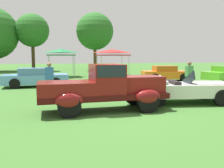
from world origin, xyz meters
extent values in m
plane|color=#386628|center=(0.00, 0.00, 0.00)|extent=(120.00, 120.00, 0.00)
cube|color=#400B0B|center=(-0.40, 0.36, 0.56)|extent=(4.66, 1.68, 0.20)
cube|color=maroon|center=(0.97, 0.43, 0.94)|extent=(1.75, 1.18, 0.60)
ellipsoid|color=silver|center=(1.84, 0.48, 0.92)|extent=(0.19, 0.53, 0.68)
cube|color=maroon|center=(-0.27, 0.37, 1.18)|extent=(1.17, 1.43, 1.04)
cube|color=black|center=(-0.27, 0.37, 1.48)|extent=(1.07, 1.46, 0.40)
cube|color=maroon|center=(-1.69, 0.29, 0.86)|extent=(2.07, 1.51, 0.48)
ellipsoid|color=maroon|center=(1.01, 1.16, 0.56)|extent=(0.94, 0.41, 0.52)
ellipsoid|color=maroon|center=(1.09, -0.29, 0.56)|extent=(0.94, 0.41, 0.52)
ellipsoid|color=maroon|center=(-1.73, 1.01, 0.56)|extent=(0.94, 0.41, 0.52)
ellipsoid|color=maroon|center=(-1.65, -0.43, 0.56)|extent=(0.94, 0.41, 0.52)
sphere|color=silver|center=(1.87, 0.92, 1.00)|extent=(0.18, 0.18, 0.18)
sphere|color=silver|center=(1.92, 0.04, 1.00)|extent=(0.18, 0.18, 0.18)
cylinder|color=black|center=(1.01, 1.16, 0.38)|extent=(0.76, 0.24, 0.76)
cylinder|color=black|center=(1.09, -0.29, 0.38)|extent=(0.76, 0.24, 0.76)
cylinder|color=black|center=(-1.73, 1.01, 0.38)|extent=(0.76, 0.24, 0.76)
cylinder|color=black|center=(-1.65, -0.43, 0.38)|extent=(0.76, 0.24, 0.76)
cube|color=silver|center=(3.18, 1.17, 0.57)|extent=(4.35, 2.30, 0.52)
cube|color=silver|center=(4.38, 0.99, 0.77)|extent=(1.87, 1.67, 0.20)
cube|color=black|center=(3.44, 1.13, 0.99)|extent=(0.24, 1.24, 0.82)
cube|color=black|center=(2.79, 1.23, 0.81)|extent=(0.45, 1.23, 0.28)
cylinder|color=black|center=(4.60, 1.74, 0.33)|extent=(0.66, 0.20, 0.66)
cylinder|color=black|center=(4.38, 0.21, 0.33)|extent=(0.66, 0.20, 0.66)
cylinder|color=black|center=(2.03, 2.12, 0.33)|extent=(0.66, 0.20, 0.66)
cylinder|color=black|center=(1.80, 0.59, 0.33)|extent=(0.66, 0.20, 0.66)
cube|color=#669EDB|center=(-3.46, 8.31, 0.50)|extent=(4.22, 2.00, 0.60)
cube|color=#517EAF|center=(-3.62, 8.30, 1.00)|extent=(1.91, 1.58, 0.44)
cylinder|color=black|center=(-2.17, 7.64, 0.32)|extent=(0.64, 0.22, 0.64)
cylinder|color=black|center=(-4.63, 7.45, 0.32)|extent=(0.64, 0.22, 0.64)
cube|color=orange|center=(6.57, 10.12, 0.50)|extent=(4.04, 2.14, 0.60)
cube|color=#BB5914|center=(6.42, 10.14, 1.00)|extent=(1.86, 1.64, 0.44)
cylinder|color=black|center=(7.63, 9.21, 0.32)|extent=(0.64, 0.22, 0.64)
cylinder|color=black|center=(5.33, 9.49, 0.32)|extent=(0.64, 0.22, 0.64)
cylinder|color=#7F7056|center=(5.20, 4.01, 0.43)|extent=(0.16, 0.16, 0.86)
cylinder|color=#7F7056|center=(5.00, 3.98, 0.43)|extent=(0.16, 0.16, 0.86)
cube|color=#4C9351|center=(5.10, 4.00, 1.16)|extent=(0.44, 0.31, 0.60)
sphere|color=brown|center=(5.10, 4.00, 1.58)|extent=(0.22, 0.22, 0.22)
cylinder|color=#9E998E|center=(-2.52, 3.93, 0.43)|extent=(0.16, 0.16, 0.86)
cylinder|color=#9E998E|center=(-2.32, 3.92, 0.43)|extent=(0.16, 0.16, 0.86)
cube|color=#336BB2|center=(-2.42, 3.92, 1.16)|extent=(0.41, 0.25, 0.60)
sphere|color=#936B4C|center=(-2.42, 3.92, 1.58)|extent=(0.22, 0.22, 0.22)
cylinder|color=#B7B7BC|center=(-0.54, 17.02, 1.02)|extent=(0.05, 0.05, 2.05)
cylinder|color=#B7B7BC|center=(-0.54, 14.65, 1.02)|extent=(0.05, 0.05, 2.05)
cylinder|color=#B7B7BC|center=(-2.91, 17.02, 1.02)|extent=(0.05, 0.05, 2.05)
cylinder|color=#B7B7BC|center=(-2.91, 14.65, 1.02)|extent=(0.05, 0.05, 2.05)
cube|color=#1E703D|center=(-1.73, 15.84, 2.10)|extent=(2.63, 2.63, 0.10)
pyramid|color=#1E703D|center=(-1.73, 15.84, 2.52)|extent=(2.58, 2.58, 0.38)
cylinder|color=#B7B7BC|center=(4.78, 17.55, 1.02)|extent=(0.05, 0.05, 2.05)
cylinder|color=#B7B7BC|center=(4.78, 14.81, 1.02)|extent=(0.05, 0.05, 2.05)
cylinder|color=#B7B7BC|center=(2.03, 17.55, 1.02)|extent=(0.05, 0.05, 2.05)
cylinder|color=#B7B7BC|center=(2.03, 14.81, 1.02)|extent=(0.05, 0.05, 2.05)
cube|color=red|center=(3.41, 16.18, 2.10)|extent=(3.05, 3.05, 0.10)
pyramid|color=red|center=(3.41, 16.18, 2.52)|extent=(2.99, 2.99, 0.38)
cylinder|color=#47331E|center=(-5.32, 26.03, 2.10)|extent=(0.44, 0.44, 4.20)
sphere|color=#286623|center=(-5.32, 26.03, 5.41)|extent=(4.40, 4.40, 4.40)
cylinder|color=brown|center=(3.07, 26.15, 2.02)|extent=(0.44, 0.44, 4.05)
sphere|color=#286623|center=(3.07, 26.15, 5.48)|extent=(5.21, 5.21, 5.21)
camera|label=1|loc=(-1.94, -8.22, 1.98)|focal=38.91mm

